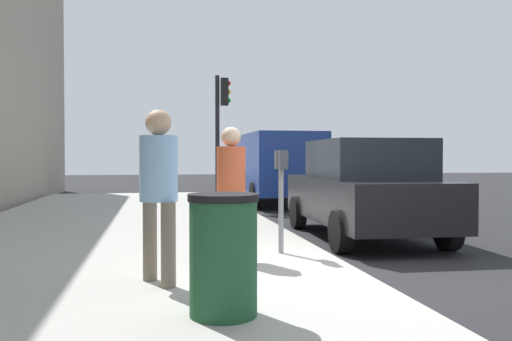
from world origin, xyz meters
TOP-DOWN VIEW (x-y plane):
  - ground_plane at (0.00, 0.00)m, footprint 80.00×80.00m
  - sidewalk_slab at (0.00, 3.00)m, footprint 28.00×6.00m
  - parking_meter at (0.97, 0.65)m, footprint 0.36×0.12m
  - pedestrian_at_meter at (0.67, 1.38)m, footprint 0.49×0.37m
  - pedestrian_bystander at (-0.52, 2.31)m, footprint 0.50×0.39m
  - parked_sedan_near at (2.92, -1.35)m, footprint 4.46×2.09m
  - parked_van_far at (10.31, -1.35)m, footprint 5.20×2.12m
  - traffic_signal at (8.74, 0.54)m, footprint 0.24×0.44m
  - trash_bin at (-1.75, 1.79)m, footprint 0.59×0.59m

SIDE VIEW (x-z plane):
  - ground_plane at x=0.00m, z-range 0.00..0.00m
  - sidewalk_slab at x=0.00m, z-range 0.00..0.15m
  - trash_bin at x=-1.75m, z-range 0.15..1.16m
  - parked_sedan_near at x=2.92m, z-range 0.01..1.78m
  - pedestrian_at_meter at x=0.67m, z-range 0.29..2.00m
  - parking_meter at x=0.97m, z-range 0.46..1.87m
  - pedestrian_bystander at x=-0.52m, z-range 0.32..2.12m
  - parked_van_far at x=10.31m, z-range 0.17..2.35m
  - traffic_signal at x=8.74m, z-range 0.78..4.38m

